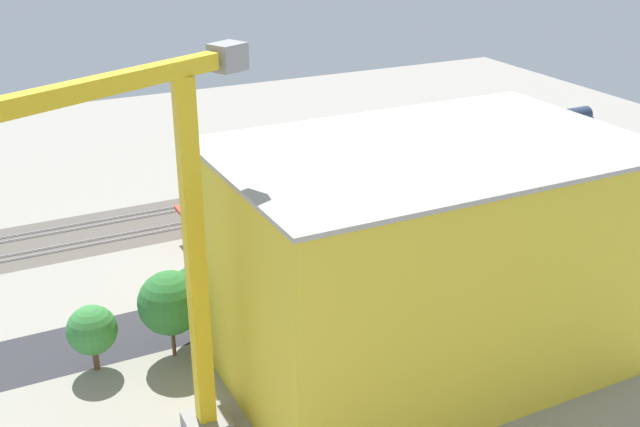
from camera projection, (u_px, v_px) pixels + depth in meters
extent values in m
plane|color=gray|center=(342.00, 260.00, 95.13)|extent=(179.59, 179.59, 0.00)
cube|color=#5B544C|center=(273.00, 200.00, 112.93)|extent=(112.36, 14.84, 0.01)
cube|color=#2D2D33|center=(363.00, 278.00, 90.71)|extent=(112.32, 10.01, 0.01)
cube|color=#9E9EA8|center=(264.00, 191.00, 115.86)|extent=(112.24, 1.13, 0.12)
cube|color=#9E9EA8|center=(268.00, 194.00, 114.67)|extent=(112.24, 1.13, 0.12)
cube|color=#9E9EA8|center=(279.00, 204.00, 111.05)|extent=(112.24, 1.13, 0.12)
cube|color=#9E9EA8|center=(283.00, 208.00, 109.86)|extent=(112.24, 1.13, 0.12)
cube|color=#C63D2D|center=(342.00, 184.00, 106.89)|extent=(46.45, 4.94, 0.46)
cylinder|color=slate|center=(465.00, 176.00, 116.40)|extent=(0.30, 0.30, 4.13)
cylinder|color=slate|center=(342.00, 199.00, 107.79)|extent=(0.30, 0.30, 4.13)
cylinder|color=slate|center=(198.00, 227.00, 99.17)|extent=(0.30, 0.30, 4.13)
cube|color=black|center=(449.00, 159.00, 128.46)|extent=(14.47, 2.68, 1.00)
cylinder|color=black|center=(442.00, 149.00, 127.06)|extent=(11.31, 2.93, 2.83)
cube|color=black|center=(470.00, 148.00, 129.66)|extent=(3.20, 3.06, 3.44)
cylinder|color=black|center=(422.00, 140.00, 124.52)|extent=(0.70, 0.70, 1.40)
cube|color=black|center=(550.00, 142.00, 137.29)|extent=(14.80, 2.47, 0.60)
cube|color=#384C72|center=(552.00, 131.00, 136.46)|extent=(16.45, 3.07, 3.60)
cylinder|color=#273550|center=(553.00, 119.00, 135.66)|extent=(15.79, 3.06, 2.92)
cube|color=black|center=(532.00, 224.00, 104.77)|extent=(3.89, 1.94, 0.30)
cube|color=silver|center=(532.00, 220.00, 104.53)|extent=(4.62, 2.04, 0.89)
cube|color=#1E2328|center=(533.00, 215.00, 104.25)|extent=(2.61, 1.74, 0.54)
cube|color=black|center=(492.00, 234.00, 101.69)|extent=(3.72, 1.81, 0.30)
cube|color=maroon|center=(493.00, 230.00, 101.46)|extent=(4.42, 1.90, 0.85)
cube|color=#1E2328|center=(493.00, 225.00, 101.19)|extent=(2.49, 1.64, 0.51)
cube|color=black|center=(440.00, 244.00, 98.88)|extent=(3.70, 1.70, 0.30)
cube|color=navy|center=(440.00, 240.00, 98.67)|extent=(4.40, 1.78, 0.81)
cube|color=#1E2328|center=(441.00, 235.00, 98.38)|extent=(2.47, 1.54, 0.65)
cube|color=black|center=(385.00, 257.00, 95.41)|extent=(3.37, 1.83, 0.30)
cube|color=maroon|center=(385.00, 253.00, 95.21)|extent=(4.01, 1.91, 0.73)
cube|color=#1E2328|center=(385.00, 249.00, 94.94)|extent=(2.25, 1.67, 0.61)
cube|color=black|center=(335.00, 267.00, 93.01)|extent=(3.98, 1.85, 0.30)
cube|color=black|center=(335.00, 263.00, 92.81)|extent=(4.72, 1.95, 0.71)
cube|color=#1E2328|center=(335.00, 258.00, 92.54)|extent=(2.67, 1.65, 0.67)
cube|color=black|center=(274.00, 285.00, 88.79)|extent=(3.62, 1.72, 0.30)
cube|color=gray|center=(273.00, 281.00, 88.57)|extent=(4.30, 1.80, 0.81)
cube|color=#1E2328|center=(273.00, 275.00, 88.29)|extent=(2.41, 1.58, 0.58)
cube|color=black|center=(210.00, 297.00, 86.15)|extent=(3.55, 1.82, 0.30)
cube|color=silver|center=(210.00, 293.00, 85.93)|extent=(4.22, 1.92, 0.82)
cube|color=#1E2328|center=(209.00, 288.00, 85.66)|extent=(2.39, 1.62, 0.57)
cube|color=yellow|center=(425.00, 260.00, 71.20)|extent=(36.92, 23.56, 21.32)
cube|color=#ADA89E|center=(432.00, 148.00, 66.93)|extent=(37.53, 24.16, 0.40)
cube|color=gray|center=(207.00, 424.00, 65.36)|extent=(3.60, 3.60, 1.20)
cube|color=yellow|center=(196.00, 270.00, 59.66)|extent=(1.40, 1.40, 30.26)
cube|color=yellow|center=(81.00, 91.00, 47.52)|extent=(20.85, 10.79, 1.20)
cube|color=gray|center=(228.00, 57.00, 56.72)|extent=(3.03, 2.84, 2.00)
cube|color=black|center=(280.00, 294.00, 86.64)|extent=(8.31, 2.93, 0.50)
cube|color=silver|center=(288.00, 280.00, 86.38)|extent=(6.24, 3.01, 2.63)
cube|color=#334C8C|center=(253.00, 288.00, 85.06)|extent=(2.29, 2.69, 2.39)
cylinder|color=brown|center=(199.00, 328.00, 77.58)|extent=(0.49, 0.49, 3.13)
sphere|color=#28662D|center=(197.00, 296.00, 76.14)|extent=(6.03, 6.03, 6.03)
cylinder|color=brown|center=(96.00, 357.00, 73.25)|extent=(0.57, 0.57, 2.65)
sphere|color=#38843D|center=(92.00, 330.00, 72.08)|extent=(4.71, 4.71, 4.71)
cylinder|color=brown|center=(541.00, 247.00, 94.01)|extent=(0.53, 0.53, 3.84)
sphere|color=#2D7233|center=(545.00, 217.00, 92.46)|extent=(5.77, 5.77, 5.77)
cylinder|color=brown|center=(428.00, 273.00, 88.73)|extent=(0.41, 0.41, 3.02)
sphere|color=#38843D|center=(429.00, 246.00, 87.40)|extent=(5.35, 5.35, 5.35)
cylinder|color=brown|center=(173.00, 339.00, 75.16)|extent=(0.39, 0.39, 3.71)
sphere|color=#2D7233|center=(170.00, 303.00, 73.57)|extent=(6.21, 6.21, 6.21)
cylinder|color=brown|center=(438.00, 269.00, 89.60)|extent=(0.49, 0.49, 3.04)
sphere|color=#38843D|center=(439.00, 242.00, 88.27)|extent=(5.37, 5.37, 5.37)
cylinder|color=#333333|center=(300.00, 249.00, 91.08)|extent=(0.16, 0.16, 6.02)
cube|color=black|center=(300.00, 222.00, 89.72)|extent=(0.36, 0.36, 0.90)
sphere|color=green|center=(298.00, 222.00, 89.63)|extent=(0.20, 0.20, 0.20)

